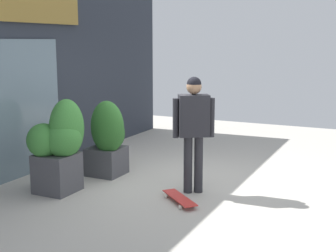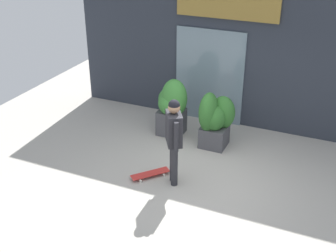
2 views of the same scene
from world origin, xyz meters
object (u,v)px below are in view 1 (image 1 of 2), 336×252
skateboarder (194,122)px  skateboard (179,198)px  planter_box_left (107,136)px  planter_box_right (59,144)px

skateboarder → skateboard: bearing=-31.4°
skateboard → planter_box_left: size_ratio=0.56×
skateboard → planter_box_left: planter_box_left is taller
planter_box_left → planter_box_right: 1.09m
skateboarder → skateboard: 1.13m
skateboard → planter_box_right: bearing=-128.7°
skateboarder → planter_box_right: 2.03m
skateboard → planter_box_right: 1.97m
skateboard → planter_box_left: bearing=-162.9°
skateboarder → planter_box_left: 1.75m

